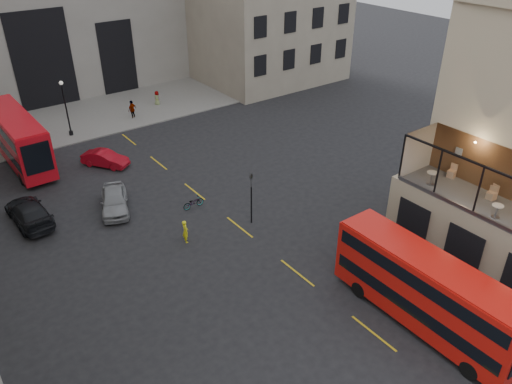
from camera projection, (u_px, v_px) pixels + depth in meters
ground at (399, 317)px, 26.53m from camera, size 140.00×140.00×0.00m
host_frontage at (479, 240)px, 28.75m from camera, size 3.00×11.00×4.50m
cafe_floor at (488, 206)px, 27.59m from camera, size 3.00×10.00×0.10m
gateway at (20, 9)px, 52.58m from camera, size 35.00×10.60×18.00m
pavement_far at (58, 122)px, 49.82m from camera, size 40.00×12.00×0.12m
traffic_light_near at (251, 192)px, 33.14m from camera, size 0.16×0.20×3.80m
street_lamp_b at (67, 112)px, 45.86m from camera, size 0.36×0.36×5.33m
bus_near at (426, 289)px, 25.04m from camera, size 2.39×10.27×4.10m
bus_far at (17, 136)px, 40.97m from camera, size 2.71×10.99×4.37m
car_a at (114, 200)px, 35.39m from camera, size 3.33×4.92×1.55m
car_b at (105, 159)px, 41.43m from camera, size 3.41×4.03×1.30m
car_c at (29, 212)px, 34.02m from camera, size 2.41×5.42×1.55m
bicycle at (193, 202)px, 35.82m from camera, size 1.65×0.60×0.86m
cyclist at (185, 231)px, 32.03m from camera, size 0.50×0.65×1.59m
pedestrian_b at (24, 165)px, 40.08m from camera, size 1.23×1.10×1.65m
pedestrian_c at (132, 110)px, 50.39m from camera, size 1.22×0.91×1.92m
pedestrian_d at (157, 98)px, 53.81m from camera, size 0.75×0.90×1.58m
cafe_table_mid at (497, 209)px, 26.28m from camera, size 0.59×0.59×0.74m
cafe_table_far at (432, 176)px, 29.36m from camera, size 0.64×0.64×0.79m
cafe_chair_b at (491, 195)px, 28.02m from camera, size 0.43×0.43×0.78m
cafe_chair_c at (492, 195)px, 28.01m from camera, size 0.49×0.49×0.87m
cafe_chair_d at (452, 173)px, 30.23m from camera, size 0.49×0.49×0.86m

